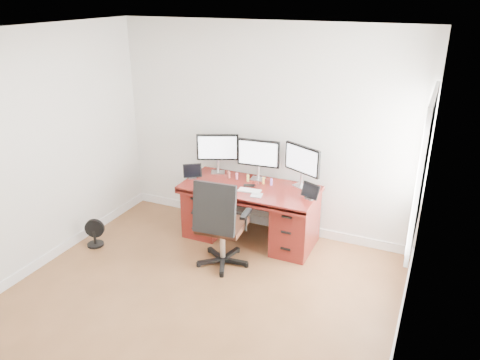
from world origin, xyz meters
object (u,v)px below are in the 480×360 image
at_px(desk, 251,211).
at_px(keyboard, 250,191).
at_px(office_chair, 221,238).
at_px(floor_fan, 94,233).
at_px(monitor_center, 258,155).

xyz_separation_m(desk, keyboard, (0.05, -0.17, 0.36)).
bearing_deg(keyboard, office_chair, -105.82).
relative_size(floor_fan, keyboard, 1.30).
bearing_deg(floor_fan, office_chair, -13.54).
xyz_separation_m(office_chair, monitor_center, (0.06, 0.97, 0.72)).
xyz_separation_m(office_chair, floor_fan, (-1.67, -0.25, -0.19)).
bearing_deg(desk, office_chair, -94.78).
bearing_deg(desk, floor_fan, -150.43).
height_order(monitor_center, keyboard, monitor_center).
relative_size(monitor_center, keyboard, 2.00).
relative_size(office_chair, keyboard, 4.04).
relative_size(desk, office_chair, 1.52).
distance_m(desk, monitor_center, 0.72).
distance_m(desk, keyboard, 0.40).
xyz_separation_m(floor_fan, monitor_center, (1.73, 1.22, 0.91)).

